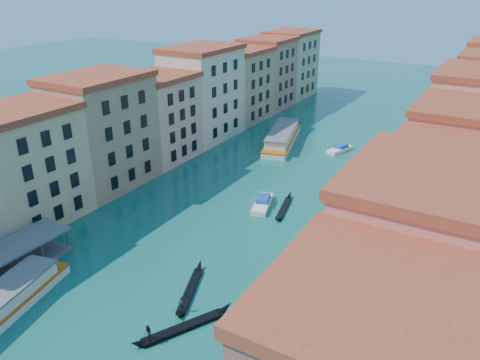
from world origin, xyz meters
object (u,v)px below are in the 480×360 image
(vaporetto_stop, at_px, (8,264))
(blue_dock, at_px, (271,341))
(vaporetto_far, at_px, (282,137))
(gondola_fore, at_px, (190,289))
(gondola_right, at_px, (181,326))

(vaporetto_stop, height_order, blue_dock, vaporetto_stop)
(vaporetto_far, xyz_separation_m, gondola_fore, (14.12, -55.51, -1.13))
(blue_dock, bearing_deg, gondola_fore, -176.46)
(gondola_right, bearing_deg, gondola_fore, 145.94)
(gondola_fore, height_order, gondola_right, gondola_right)
(gondola_fore, xyz_separation_m, gondola_right, (3.07, -5.85, 0.09))
(vaporetto_far, bearing_deg, gondola_fore, -91.08)
(vaporetto_stop, xyz_separation_m, gondola_fore, (22.19, 8.52, -1.05))
(vaporetto_stop, height_order, gondola_fore, vaporetto_stop)
(gondola_fore, distance_m, blue_dock, 12.60)
(vaporetto_stop, xyz_separation_m, vaporetto_far, (8.07, 64.03, 0.08))
(vaporetto_stop, height_order, vaporetto_far, vaporetto_stop)
(vaporetto_far, xyz_separation_m, gondola_right, (17.19, -61.37, -1.04))
(vaporetto_stop, height_order, gondola_right, vaporetto_stop)
(vaporetto_stop, relative_size, blue_dock, 2.64)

